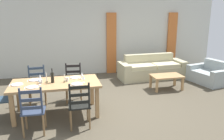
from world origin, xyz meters
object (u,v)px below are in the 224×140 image
object	(u,v)px
coffee_cup_primary	(67,79)
coffee_table	(167,77)
dining_chair_far_left	(37,85)
wine_glass_near_left	(39,80)
dining_chair_near_left	(33,110)
wine_bottle	(52,77)
wine_glass_near_right	(83,78)
wine_glass_far_left	(40,77)
wine_glass_far_right	(82,74)
dining_table	(56,86)
dining_chair_near_right	(79,105)
dining_chair_far_right	(74,82)
coffee_cup_secondary	(41,81)
couch	(151,69)
armchair_upholstered	(210,75)

from	to	relation	value
coffee_cup_primary	coffee_table	size ratio (longest dim) A/B	0.10
dining_chair_far_left	wine_glass_near_left	xyz separation A→B (m)	(0.14, -0.87, 0.38)
dining_chair_near_left	wine_bottle	distance (m)	0.94
wine_bottle	coffee_cup_primary	size ratio (longest dim) A/B	3.51
wine_glass_near_right	coffee_table	distance (m)	2.87
wine_glass_near_right	wine_glass_far_left	size ratio (longest dim) A/B	1.00
wine_glass_far_right	coffee_cup_primary	distance (m)	0.36
dining_table	dining_chair_far_left	xyz separation A→B (m)	(-0.46, 0.75, -0.19)
wine_glass_far_right	wine_bottle	bearing A→B (deg)	-168.39
dining_chair_near_right	wine_glass_near_right	world-z (taller)	dining_chair_near_right
wine_glass_near_right	wine_glass_far_right	size ratio (longest dim) A/B	1.00
dining_chair_far_right	wine_glass_far_left	bearing A→B (deg)	-139.67
dining_table	wine_glass_near_left	xyz separation A→B (m)	(-0.32, -0.12, 0.20)
wine_bottle	dining_chair_near_left	bearing A→B (deg)	-114.70
wine_bottle	wine_glass_far_right	distance (m)	0.66
wine_bottle	wine_glass_near_left	size ratio (longest dim) A/B	1.96
dining_chair_far_right	coffee_cup_secondary	size ratio (longest dim) A/B	10.67
dining_chair_near_left	couch	world-z (taller)	dining_chair_near_left
coffee_table	armchair_upholstered	xyz separation A→B (m)	(1.65, 0.26, -0.11)
wine_glass_far_left	coffee_table	xyz separation A→B (m)	(3.49, 0.89, -0.51)
wine_glass_near_left	coffee_cup_primary	xyz separation A→B (m)	(0.57, 0.13, -0.07)
wine_glass_near_left	coffee_table	world-z (taller)	wine_glass_near_left
dining_chair_near_left	wine_bottle	xyz separation A→B (m)	(0.36, 0.78, 0.39)
wine_glass_far_right	coffee_cup_secondary	size ratio (longest dim) A/B	1.79
coffee_cup_primary	coffee_table	distance (m)	3.12
dining_chair_far_left	dining_chair_far_right	distance (m)	0.89
dining_table	wine_bottle	world-z (taller)	wine_bottle
coffee_table	armchair_upholstered	bearing A→B (deg)	9.13
wine_glass_near_left	armchair_upholstered	world-z (taller)	wine_glass_near_left
coffee_cup_primary	coffee_table	bearing A→B (deg)	19.40
wine_glass_near_left	coffee_table	size ratio (longest dim) A/B	0.18
wine_glass_near_left	wine_glass_far_right	world-z (taller)	same
couch	wine_glass_far_left	bearing A→B (deg)	-149.04
dining_chair_near_right	coffee_table	xyz separation A→B (m)	(2.72, 1.76, -0.12)
dining_chair_far_left	dining_chair_near_right	bearing A→B (deg)	-58.62
wine_bottle	wine_glass_far_right	size ratio (longest dim) A/B	1.96
dining_table	wine_glass_near_right	world-z (taller)	wine_glass_near_right
dining_table	coffee_cup_secondary	bearing A→B (deg)	179.10
dining_chair_near_left	dining_chair_near_right	distance (m)	0.86
wine_glass_far_right	coffee_cup_secondary	xyz separation A→B (m)	(-0.90, -0.12, -0.07)
dining_chair_far_right	couch	world-z (taller)	dining_chair_far_right
coffee_cup_primary	coffee_cup_secondary	world-z (taller)	same
coffee_table	coffee_cup_primary	bearing A→B (deg)	-160.60
dining_chair_near_left	wine_glass_near_left	world-z (taller)	dining_chair_near_left
dining_chair_far_left	coffee_table	distance (m)	3.64
wine_bottle	dining_chair_far_right	bearing A→B (deg)	58.39
wine_glass_near_right	couch	bearing A→B (deg)	42.80
wine_glass_near_left	wine_glass_far_right	size ratio (longest dim) A/B	1.00
dining_chair_far_left	armchair_upholstered	size ratio (longest dim) A/B	0.74
dining_chair_far_right	wine_glass_near_right	bearing A→B (deg)	-80.15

